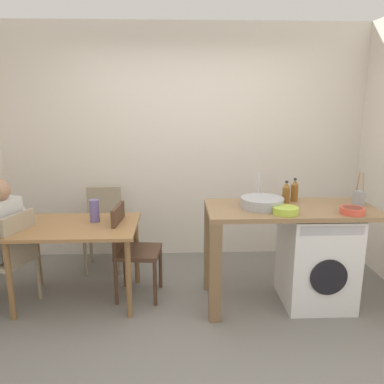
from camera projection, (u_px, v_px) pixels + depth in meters
The scene contains 17 objects.
ground_plane at pixel (188, 333), 3.10m from camera, with size 5.46×5.46×0.00m, color slate.
wall_back at pixel (183, 144), 4.49m from camera, with size 4.60×0.10×2.70m, color silver.
dining_table at pixel (77, 235), 3.50m from camera, with size 1.10×0.76×0.74m.
chair_person_seat at pixel (12, 255), 3.39m from camera, with size 0.51×0.51×0.90m.
chair_opposite at pixel (130, 246), 3.60m from camera, with size 0.44×0.44×0.90m.
chair_spare_by_wall at pixel (104, 223), 4.28m from camera, with size 0.42×0.42×0.90m.
kitchen_counter at pixel (267, 225), 3.42m from camera, with size 1.50×0.68×0.92m.
washing_machine at pixel (316, 258), 3.51m from camera, with size 0.60×0.61×0.86m.
sink_basin at pixel (262, 203), 3.37m from camera, with size 0.38×0.38×0.09m, color #9EA0A5.
tap at pixel (258, 188), 3.52m from camera, with size 0.02×0.02×0.28m, color #B2B2B7.
bottle_tall_green at pixel (286, 193), 3.51m from camera, with size 0.07×0.07×0.21m.
bottle_squat_brown at pixel (294, 191), 3.58m from camera, with size 0.07×0.07×0.22m.
mixing_bowl at pixel (285, 210), 3.18m from camera, with size 0.21×0.21×0.06m.
utensil_crock at pixel (359, 198), 3.45m from camera, with size 0.11×0.11×0.30m.
colander at pixel (352, 210), 3.18m from camera, with size 0.20×0.20×0.06m.
vase at pixel (94, 211), 3.55m from camera, with size 0.09×0.09×0.21m, color slate.
scissors at pixel (289, 210), 3.29m from camera, with size 0.15×0.06×0.01m.
Camera 1 is at (-0.07, -2.75, 1.83)m, focal length 35.72 mm.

